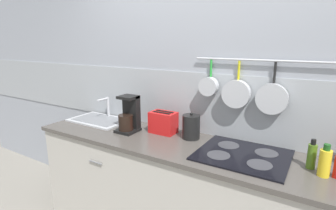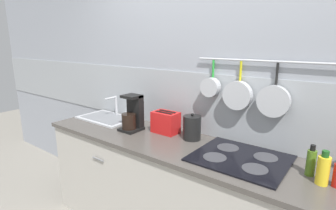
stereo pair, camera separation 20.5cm
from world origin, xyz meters
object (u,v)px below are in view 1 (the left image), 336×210
object	(u,v)px
coffee_maker	(129,117)
bottle_hot_sauce	(312,156)
toaster	(163,122)
bottle_dish_soap	(325,162)
kettle	(191,127)

from	to	relation	value
coffee_maker	bottle_hot_sauce	world-z (taller)	coffee_maker
toaster	bottle_dish_soap	world-z (taller)	bottle_dish_soap
kettle	bottle_dish_soap	world-z (taller)	kettle
kettle	bottle_hot_sauce	xyz separation A→B (m)	(0.89, -0.08, -0.01)
kettle	bottle_dish_soap	xyz separation A→B (m)	(0.96, -0.15, -0.01)
bottle_hot_sauce	bottle_dish_soap	bearing A→B (deg)	-44.76
bottle_hot_sauce	bottle_dish_soap	xyz separation A→B (m)	(0.07, -0.07, 0.00)
kettle	bottle_hot_sauce	distance (m)	0.89
coffee_maker	toaster	world-z (taller)	coffee_maker
kettle	coffee_maker	bearing A→B (deg)	-167.43
coffee_maker	kettle	size ratio (longest dim) A/B	1.45
coffee_maker	bottle_dish_soap	distance (m)	1.51
bottle_hot_sauce	bottle_dish_soap	distance (m)	0.10
kettle	toaster	bearing A→B (deg)	-179.47
coffee_maker	bottle_hot_sauce	bearing A→B (deg)	1.76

